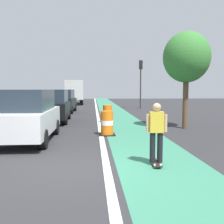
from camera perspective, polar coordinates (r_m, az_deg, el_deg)
ground_plane at (r=6.81m, az=-8.93°, el=-12.51°), size 100.00×100.00×0.00m
bike_lane_strip at (r=18.67m, az=1.47°, el=-1.22°), size 2.50×80.00×0.01m
lane_divider_stripe at (r=18.58m, az=-3.14°, el=-1.25°), size 0.20×80.00×0.01m
skateboarder_on_lane at (r=6.96m, az=9.91°, el=-4.40°), size 0.57×0.82×1.69m
parked_suv_nearest at (r=10.60m, az=-18.15°, el=-0.66°), size 1.94×4.61×2.04m
parked_suv_second at (r=16.46m, az=-12.95°, el=1.41°), size 2.00×4.64×2.04m
parked_suv_third at (r=23.11m, az=-10.73°, el=2.47°), size 2.03×4.65×2.04m
traffic_barrel_front at (r=11.43m, az=-1.12°, el=-2.56°), size 0.73×0.73×1.09m
traffic_barrel_mid at (r=15.66m, az=-1.00°, el=-0.48°), size 0.73×0.73×1.09m
delivery_truck_down_block at (r=35.99m, az=-8.53°, el=4.70°), size 2.86×7.75×3.23m
traffic_light_corner at (r=27.48m, az=6.44°, el=8.07°), size 0.41×0.32×5.10m
street_tree_sidewalk at (r=13.90m, az=16.32°, el=11.56°), size 2.40×2.40×5.00m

